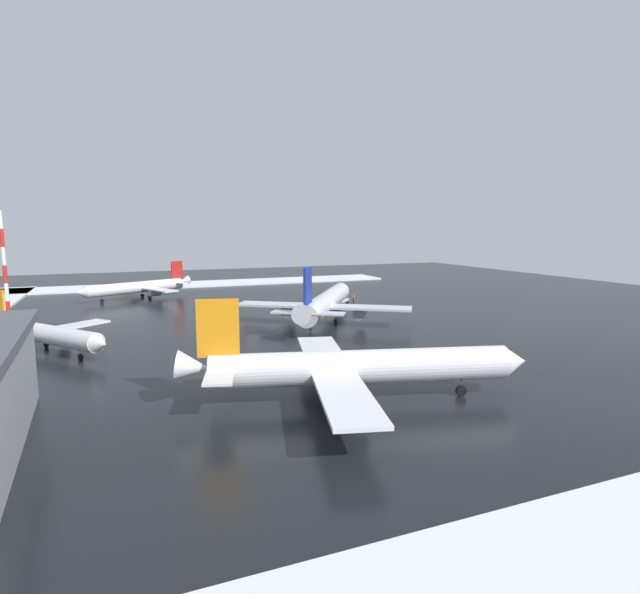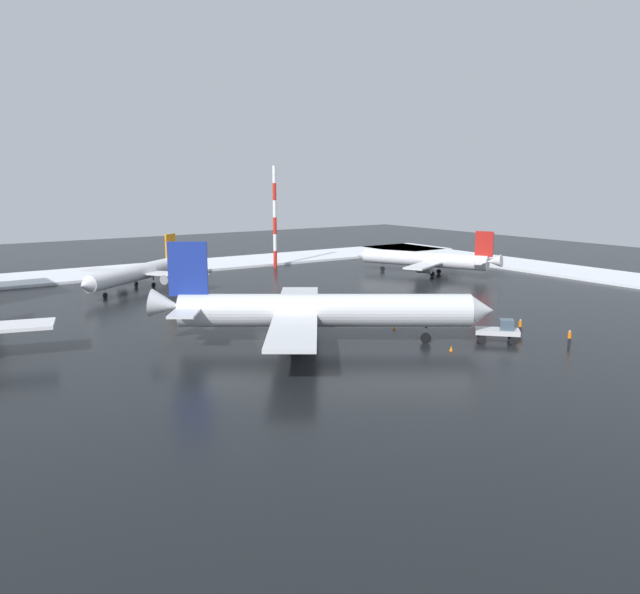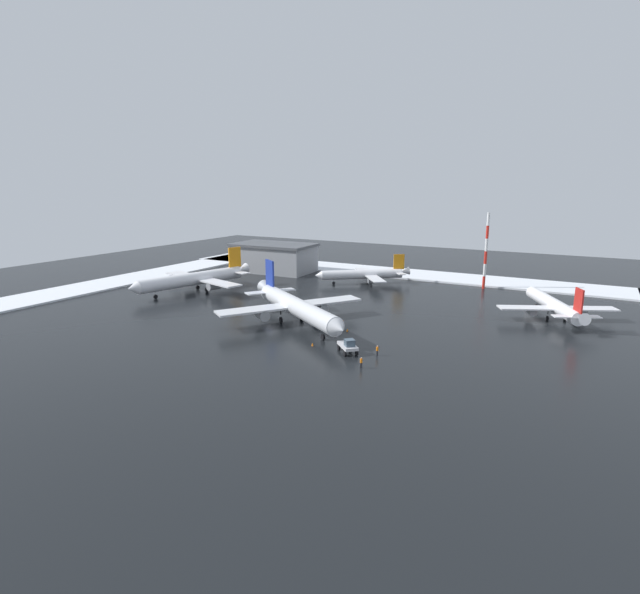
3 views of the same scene
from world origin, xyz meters
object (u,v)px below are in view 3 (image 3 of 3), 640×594
at_px(airplane_foreground_jet, 364,274).
at_px(cargo_hangar, 274,257).
at_px(pushback_tug, 348,345).
at_px(traffic_cone_mid_line, 347,330).
at_px(ground_crew_near_tug, 377,350).
at_px(antenna_mast, 486,251).
at_px(ground_crew_mid_apron, 361,362).
at_px(airplane_far_rear, 195,279).
at_px(traffic_cone_wingtip_side, 313,344).
at_px(airplane_distant_tail, 554,305).
at_px(airplane_parked_portside, 296,306).
at_px(traffic_cone_near_nose, 343,322).

bearing_deg(airplane_foreground_jet, cargo_hangar, -45.15).
xyz_separation_m(pushback_tug, traffic_cone_mid_line, (5.44, -10.89, -1.01)).
relative_size(airplane_foreground_jet, ground_crew_near_tug, 13.15).
bearing_deg(antenna_mast, airplane_foreground_jet, 16.50).
xyz_separation_m(ground_crew_mid_apron, traffic_cone_mid_line, (10.14, -16.13, -0.70)).
height_order(airplane_far_rear, cargo_hangar, airplane_far_rear).
relative_size(ground_crew_near_tug, traffic_cone_wingtip_side, 3.11).
height_order(airplane_far_rear, traffic_cone_wingtip_side, airplane_far_rear).
bearing_deg(antenna_mast, traffic_cone_mid_line, 74.73).
relative_size(airplane_far_rear, ground_crew_near_tug, 19.94).
height_order(antenna_mast, traffic_cone_mid_line, antenna_mast).
bearing_deg(traffic_cone_mid_line, airplane_foreground_jet, -69.85).
relative_size(airplane_distant_tail, traffic_cone_wingtip_side, 47.65).
relative_size(cargo_hangar, traffic_cone_mid_line, 46.54).
bearing_deg(airplane_distant_tail, traffic_cone_wingtip_side, 113.12).
bearing_deg(airplane_parked_portside, airplane_foreground_jet, 130.34).
bearing_deg(cargo_hangar, airplane_foreground_jet, 170.25).
bearing_deg(airplane_parked_portside, airplane_far_rear, -164.82).
bearing_deg(pushback_tug, airplane_parked_portside, -167.24).
height_order(ground_crew_near_tug, ground_crew_mid_apron, same).
xyz_separation_m(airplane_far_rear, ground_crew_near_tug, (-59.38, 22.59, -2.42)).
bearing_deg(airplane_parked_portside, cargo_hangar, 162.07).
xyz_separation_m(ground_crew_near_tug, ground_crew_mid_apron, (-0.02, 6.26, 0.00)).
distance_m(airplane_far_rear, airplane_foreground_jet, 45.37).
height_order(airplane_parked_portside, traffic_cone_wingtip_side, airplane_parked_portside).
xyz_separation_m(antenna_mast, traffic_cone_near_nose, (17.51, 47.70, -9.62)).
bearing_deg(ground_crew_mid_apron, ground_crew_near_tug, -171.67).
bearing_deg(ground_crew_mid_apron, cargo_hangar, -129.21).
height_order(airplane_foreground_jet, pushback_tug, airplane_foreground_jet).
bearing_deg(ground_crew_mid_apron, traffic_cone_mid_line, -139.71).
height_order(airplane_distant_tail, airplane_far_rear, airplane_far_rear).
distance_m(airplane_far_rear, pushback_tug, 59.62).
distance_m(ground_crew_near_tug, traffic_cone_mid_line, 14.15).
relative_size(airplane_parked_portside, antenna_mast, 1.62).
xyz_separation_m(airplane_distant_tail, pushback_tug, (27.42, 39.89, -1.47)).
relative_size(airplane_parked_portside, airplane_far_rear, 0.94).
relative_size(pushback_tug, traffic_cone_mid_line, 8.76).
relative_size(airplane_parked_portside, traffic_cone_near_nose, 58.16).
xyz_separation_m(airplane_foreground_jet, traffic_cone_wingtip_side, (-14.50, 54.05, -2.35)).
xyz_separation_m(ground_crew_mid_apron, antenna_mast, (-4.20, -68.63, 8.92)).
bearing_deg(airplane_distant_tail, traffic_cone_mid_line, 105.51).
bearing_deg(traffic_cone_wingtip_side, traffic_cone_mid_line, -97.91).
distance_m(ground_crew_mid_apron, traffic_cone_wingtip_side, 12.90).
bearing_deg(traffic_cone_mid_line, ground_crew_mid_apron, 122.16).
bearing_deg(airplane_distant_tail, cargo_hangar, 51.13).
height_order(traffic_cone_near_nose, traffic_cone_wingtip_side, same).
bearing_deg(antenna_mast, airplane_far_rear, 32.02).
distance_m(pushback_tug, ground_crew_mid_apron, 7.05).
relative_size(airplane_distant_tail, airplane_foreground_jet, 1.17).
relative_size(airplane_distant_tail, ground_crew_mid_apron, 15.33).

